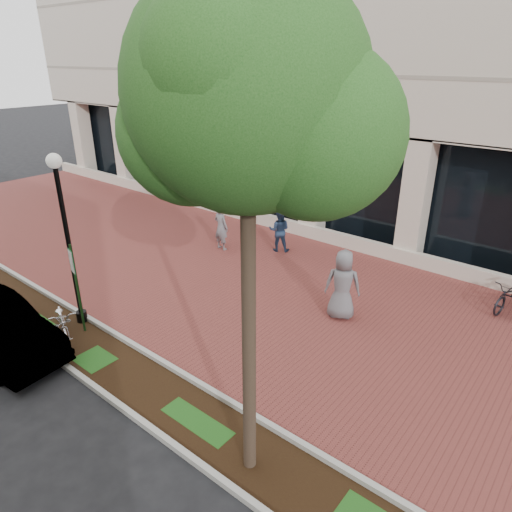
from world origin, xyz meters
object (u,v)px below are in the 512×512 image
Objects in this scene: pedestrian_right at (343,285)px; pedestrian_mid at (279,230)px; parking_sign at (75,278)px; street_tree at (252,109)px; pedestrian_left at (221,227)px; locked_bicycle at (63,322)px; lamppost at (67,233)px.

pedestrian_mid is at bearing -58.99° from pedestrian_right.
parking_sign is 0.32× the size of street_tree.
pedestrian_left is 0.87× the size of pedestrian_right.
lamppost is at bearing 52.41° from locked_bicycle.
pedestrian_right is (-1.29, 5.36, -5.03)m from street_tree.
parking_sign is at bearing 175.37° from street_tree.
street_tree is at bearing 93.92° from pedestrian_mid.
parking_sign reaches higher than locked_bicycle.
lamppost reaches higher than pedestrian_left.
parking_sign is 6.87m from pedestrian_right.
locked_bicycle is (-6.19, 0.02, -5.54)m from street_tree.
street_tree is at bearing -6.39° from lamppost.
street_tree is 4.35× the size of locked_bicycle.
pedestrian_left is at bearing 30.66° from locked_bicycle.
lamppost is 2.85× the size of pedestrian_mid.
street_tree is (6.11, -0.50, 4.45)m from parking_sign.
street_tree is at bearing -67.24° from locked_bicycle.
street_tree is 8.31m from locked_bicycle.
parking_sign is 6.44m from pedestrian_left.
lamppost reaches higher than pedestrian_right.
street_tree reaches higher than pedestrian_right.
pedestrian_left is (-1.00, 6.32, -0.71)m from parking_sign.
parking_sign is 1.54× the size of pedestrian_mid.
parking_sign reaches higher than pedestrian_right.
lamppost is at bearing 168.21° from parking_sign.
parking_sign is 1.44× the size of pedestrian_left.
pedestrian_left is at bearing 136.20° from street_tree.
pedestrian_right is (5.82, -1.45, 0.13)m from pedestrian_left.
pedestrian_right reaches higher than pedestrian_left.
locked_bicycle is 0.91× the size of pedestrian_right.
pedestrian_mid is (0.82, 8.02, 0.33)m from locked_bicycle.
locked_bicycle is 6.87m from pedestrian_left.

